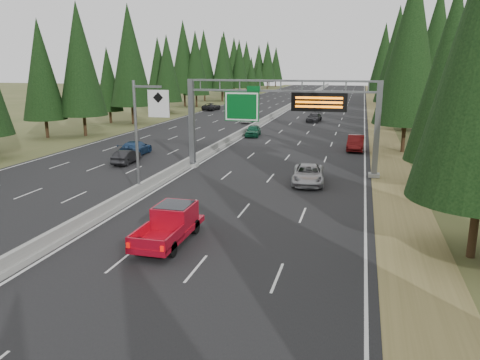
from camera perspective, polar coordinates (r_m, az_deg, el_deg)
name	(u,v)px	position (r m, az deg, el deg)	size (l,w,h in m)	color
road	(276,116)	(85.87, 4.46, 7.82)	(32.00, 260.00, 0.08)	black
shoulder_right	(378,119)	(84.62, 16.51, 7.20)	(3.60, 260.00, 0.06)	olive
shoulder_left	(184,113)	(90.66, -6.79, 8.08)	(3.60, 260.00, 0.06)	#414D24
median_barrier	(276,114)	(85.83, 4.47, 8.07)	(0.70, 260.00, 0.85)	gray
sign_gantry	(288,112)	(39.60, 5.82, 8.28)	(16.75, 0.98, 7.80)	slate
hov_sign_pole	(144,131)	(32.67, -11.66, 5.91)	(2.80, 0.50, 8.00)	slate
tree_row_right	(420,60)	(69.75, 21.07, 13.53)	(12.10, 239.46, 18.93)	black
tree_row_left	(131,61)	(80.45, -13.15, 13.95)	(11.59, 241.86, 18.61)	black
silver_minivan	(308,174)	(36.74, 8.31, 0.69)	(2.39, 5.18, 1.44)	#A5A5A9
red_pickup	(172,221)	(24.92, -8.30, -5.02)	(2.01, 5.62, 1.83)	black
car_ahead_green	(253,131)	(60.58, 1.60, 6.04)	(1.71, 4.26, 1.45)	#114D32
car_ahead_dkred	(356,143)	(52.07, 13.93, 4.42)	(1.69, 4.86, 1.60)	#510B0C
car_ahead_dkgrey	(314,118)	(76.80, 9.02, 7.52)	(1.94, 4.76, 1.38)	black
car_ahead_white	(311,96)	(129.84, 8.67, 10.14)	(2.64, 5.72, 1.59)	white
car_ahead_far	(314,94)	(136.32, 8.96, 10.28)	(1.73, 4.30, 1.47)	black
car_onc_near	(126,157)	(45.03, -13.69, 2.79)	(1.37, 3.93, 1.29)	black
car_onc_blue	(135,148)	(48.93, -12.63, 3.83)	(2.08, 5.13, 1.49)	navy
car_onc_white	(248,119)	(74.72, 0.95, 7.49)	(1.55, 3.86, 1.31)	silver
car_onc_far	(211,107)	(95.66, -3.50, 8.92)	(2.39, 5.19, 1.44)	black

